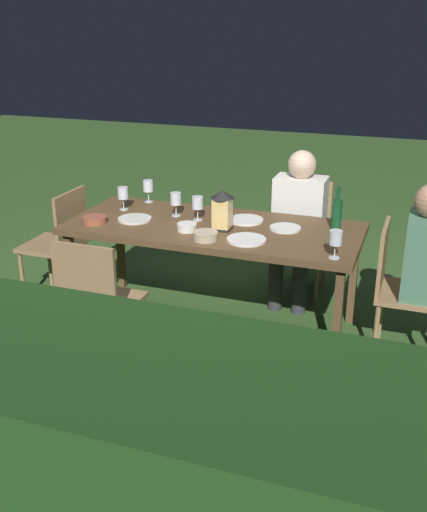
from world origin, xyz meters
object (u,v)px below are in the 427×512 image
Objects in this scene: wine_glass_d at (123,194)px; plate_d at (246,220)px; wine_glass_e at (176,200)px; plate_b at (285,228)px; chair_side_right_b at (97,299)px; wine_glass_a at (148,187)px; chair_head_near at (399,285)px; plate_c at (246,240)px; green_bottle_on_table at (337,214)px; bowl_salad at (187,227)px; bowl_olives at (95,220)px; lantern_centerpiece at (222,208)px; bowl_bread at (205,235)px; chair_side_left_a at (302,231)px; person_in_cream at (297,220)px; chair_head_far at (60,240)px; plate_a at (135,219)px; wine_glass_b at (198,204)px; dining_table at (213,233)px; ice_bucket at (221,449)px; wine_glass_c at (336,239)px.

wine_glass_d is 0.70× the size of plate_d.
wine_glass_e reaches higher than plate_b.
wine_glass_a is at bearing -79.83° from chair_side_right_b.
plate_c is at bearing 13.08° from chair_head_near.
green_bottle_on_table is at bearing 173.09° from wine_glass_a.
green_bottle_on_table reaches higher than bowl_salad.
plate_c is 1.50× the size of bowl_olives.
chair_head_near is 2.05m from bowl_olives.
lantern_centerpiece reaches higher than plate_d.
plate_b is (-1.13, 0.28, -0.11)m from wine_glass_a.
wine_glass_a is 0.86m from plate_d.
chair_side_right_b is 5.58× the size of bowl_bread.
chair_side_left_a reaches higher than bowl_salad.
wine_glass_a is (1.45, -0.18, 0.01)m from green_bottle_on_table.
person_in_cream is 0.54m from plate_d.
lantern_centerpiece is at bearing 62.13° from person_in_cream.
chair_head_far is 2.06m from green_bottle_on_table.
plate_a is 0.94× the size of plate_c.
chair_side_right_b and chair_head_far have the same top height.
wine_glass_e is at bearing -1.82° from plate_b.
wine_glass_b is 0.35m from plate_d.
dining_table is 5.74× the size of ice_bucket.
bowl_bread is at bearing 175.52° from bowl_olives.
wine_glass_c is (-0.42, 1.15, 0.37)m from chair_side_left_a.
plate_b is at bearing -46.57° from wine_glass_c.
chair_head_far is 1.38m from lantern_centerpiece.
wine_glass_c reaches higher than bowl_bread.
dining_table is at bearing 13.48° from green_bottle_on_table.
plate_a is at bearing -57.09° from ice_bucket.
chair_head_near is at bearing 156.93° from green_bottle_on_table.
wine_glass_a is (0.21, -1.18, 0.37)m from chair_side_right_b.
dining_table is at bearing 153.71° from wine_glass_b.
bowl_salad is at bearing -35.64° from bowl_bread.
wine_glass_b is 1.08m from wine_glass_c.
person_in_cream is 1.22m from plate_a.
ice_bucket reaches higher than chair_side_left_a.
wine_glass_c is 1.30× the size of bowl_salad.
bowl_salad is (1.36, 0.16, 0.28)m from chair_head_near.
chair_side_left_a is 3.59× the size of plate_d.
person_in_cream reaches higher than wine_glass_a.
chair_head_near is 1.40m from bowl_salad.
person_in_cream is at bearing -145.08° from plate_a.
plate_a is 0.86m from plate_c.
bowl_bread is at bearing 32.83° from green_bottle_on_table.
plate_d is 1.47× the size of bowl_olives.
person_in_cream is at bearing -136.59° from wine_glass_b.
bowl_bread is 1.20× the size of bowl_salad.
green_bottle_on_table reaches higher than plate_c.
chair_side_left_a is 3.51× the size of plate_c.
chair_head_near reaches higher than bowl_bread.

